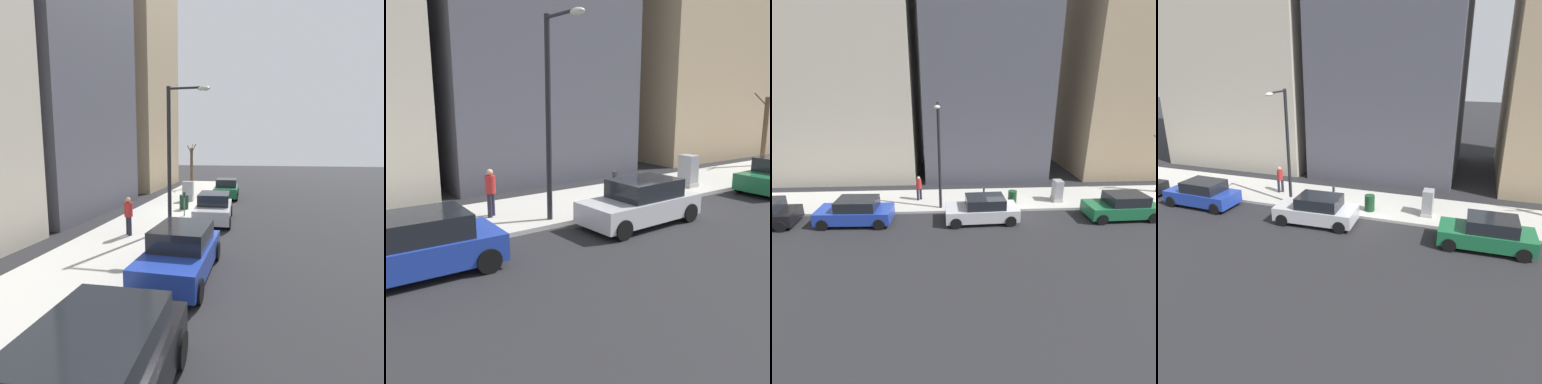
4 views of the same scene
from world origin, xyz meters
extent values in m
plane|color=#232326|center=(0.00, 0.00, 0.00)|extent=(120.00, 120.00, 0.00)
cube|color=#B2AFA8|center=(2.00, 0.00, 0.07)|extent=(4.00, 36.00, 0.15)
cylinder|color=black|center=(-0.46, -5.00, 0.32)|extent=(0.23, 0.64, 0.64)
cube|color=#B7B7BC|center=(-1.26, 1.83, 0.57)|extent=(1.95, 4.26, 0.70)
cube|color=black|center=(-1.25, 1.63, 1.22)|extent=(1.68, 2.25, 0.60)
cylinder|color=black|center=(-2.16, 3.35, 0.32)|extent=(0.24, 0.65, 0.64)
cylinder|color=black|center=(-0.47, 3.41, 0.32)|extent=(0.24, 0.65, 0.64)
cylinder|color=black|center=(-2.06, 0.25, 0.32)|extent=(0.24, 0.65, 0.64)
cylinder|color=black|center=(-0.36, 0.31, 0.32)|extent=(0.24, 0.65, 0.64)
cube|color=#1E389E|center=(-1.13, 9.13, 0.57)|extent=(1.95, 4.26, 0.70)
cube|color=black|center=(-1.14, 8.93, 1.22)|extent=(1.68, 2.26, 0.60)
cylinder|color=black|center=(-2.04, 7.61, 0.32)|extent=(0.24, 0.65, 0.64)
cylinder|color=black|center=(-0.34, 7.55, 0.32)|extent=(0.24, 0.65, 0.64)
cylinder|color=slate|center=(0.45, 1.50, 0.68)|extent=(0.07, 0.07, 1.05)
cube|color=#2D333D|center=(0.45, 1.50, 1.35)|extent=(0.14, 0.10, 0.30)
cube|color=#A8A399|center=(1.30, -3.59, 0.24)|extent=(0.83, 0.61, 0.18)
cube|color=#939399|center=(1.30, -3.59, 0.96)|extent=(0.75, 0.55, 1.25)
cylinder|color=black|center=(0.55, 4.24, 3.40)|extent=(0.18, 0.18, 6.50)
cylinder|color=black|center=(-0.25, 4.24, 6.55)|extent=(1.60, 0.10, 0.10)
ellipsoid|color=beige|center=(-1.05, 4.24, 6.50)|extent=(0.56, 0.32, 0.20)
cylinder|color=brown|center=(2.60, -11.63, 2.11)|extent=(0.28, 0.28, 3.92)
cylinder|color=brown|center=(2.34, -11.40, 4.04)|extent=(0.57, 0.55, 0.86)
cylinder|color=brown|center=(2.71, -11.10, 3.92)|extent=(0.24, 1.11, 0.78)
cylinder|color=#14381E|center=(0.90, -0.45, 0.60)|extent=(0.56, 0.56, 0.90)
cylinder|color=#1E1E2D|center=(1.92, 5.80, 0.56)|extent=(0.16, 0.16, 0.82)
cylinder|color=#1E1E2D|center=(2.08, 5.62, 0.56)|extent=(0.16, 0.16, 0.82)
cylinder|color=#A52323|center=(2.00, 5.71, 1.28)|extent=(0.36, 0.36, 0.62)
sphere|color=tan|center=(2.00, 5.71, 1.70)|extent=(0.22, 0.22, 0.22)
cube|color=tan|center=(10.92, -12.72, 10.49)|extent=(10.84, 10.84, 20.99)
camera|label=1|loc=(-3.13, 17.67, 3.80)|focal=28.00mm
camera|label=2|loc=(-11.28, 11.52, 4.34)|focal=40.00mm
camera|label=3|loc=(-17.18, 3.79, 7.72)|focal=28.00mm
camera|label=4|loc=(-17.70, -5.67, 8.27)|focal=35.00mm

